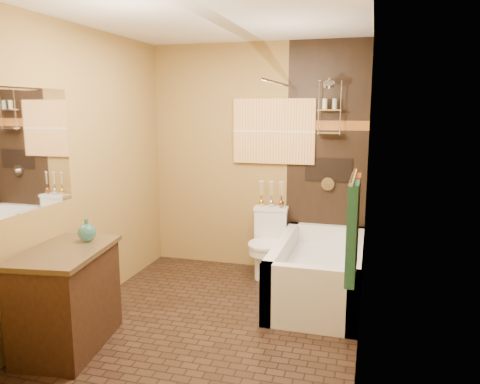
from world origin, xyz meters
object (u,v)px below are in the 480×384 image
(sunset_painting, at_px, (274,131))
(bathtub, at_px, (318,276))
(toilet, at_px, (268,243))
(vanity, at_px, (67,298))

(sunset_painting, bearing_deg, bathtub, -50.39)
(toilet, bearing_deg, vanity, -124.86)
(sunset_painting, height_order, toilet, sunset_painting)
(sunset_painting, relative_size, vanity, 0.96)
(bathtub, distance_m, vanity, 2.26)
(bathtub, bearing_deg, toilet, 141.58)
(bathtub, xyz_separation_m, toilet, (-0.60, 0.48, 0.15))
(bathtub, distance_m, toilet, 0.78)
(toilet, distance_m, vanity, 2.23)
(bathtub, bearing_deg, vanity, -140.01)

